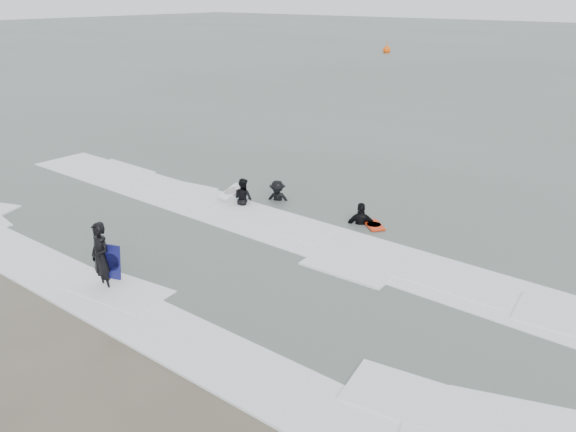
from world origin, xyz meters
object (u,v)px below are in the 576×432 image
Objects in this scene: surfer_breaker at (277,202)px; buoy at (387,50)px; surfer_wading at (243,205)px; surfer_centre at (105,289)px; surfer_right_near at (361,225)px.

surfer_breaker is 1.05× the size of buoy.
surfer_breaker reaches higher than surfer_wading.
surfer_wading is 0.95× the size of surfer_breaker.
surfer_centre reaches higher than surfer_breaker.
surfer_centre is at bearing -111.18° from surfer_breaker.
surfer_right_near is at bearing -163.58° from surfer_wading.
surfer_wading is 59.16m from buoy.
surfer_breaker is (-0.63, 8.25, 0.00)m from surfer_centre.
surfer_centre is at bearing 103.49° from surfer_wading.
surfer_wading is at bearing -66.05° from buoy.
surfer_centre is 8.88m from surfer_right_near.
surfer_right_near is (3.12, 8.32, 0.00)m from surfer_centre.
surfer_centre is 8.27m from surfer_breaker.
surfer_right_near is 60.13m from buoy.
surfer_centre is 1.01× the size of surfer_right_near.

